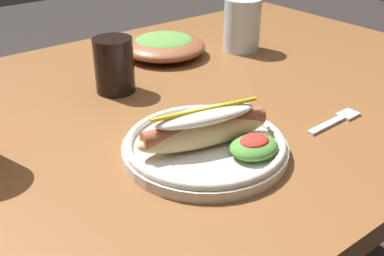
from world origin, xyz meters
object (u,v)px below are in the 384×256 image
at_px(fork, 337,120).
at_px(water_cup, 242,25).
at_px(side_bowl, 164,45).
at_px(hot_dog_plate, 207,141).
at_px(soda_cup, 114,65).

xyz_separation_m(fork, water_cup, (0.13, 0.36, 0.06)).
bearing_deg(water_cup, side_bowl, 155.47).
bearing_deg(water_cup, hot_dog_plate, -139.27).
relative_size(soda_cup, water_cup, 0.86).
bearing_deg(hot_dog_plate, side_bowl, 62.99).
height_order(soda_cup, water_cup, water_cup).
bearing_deg(fork, side_bowl, 93.04).
bearing_deg(soda_cup, fork, -56.42).
relative_size(hot_dog_plate, fork, 1.99).
relative_size(hot_dog_plate, soda_cup, 2.36).
xyz_separation_m(water_cup, side_bowl, (-0.16, 0.07, -0.03)).
relative_size(fork, water_cup, 1.03).
distance_m(soda_cup, water_cup, 0.35).
distance_m(soda_cup, side_bowl, 0.21).
xyz_separation_m(hot_dog_plate, fork, (0.23, -0.05, -0.02)).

